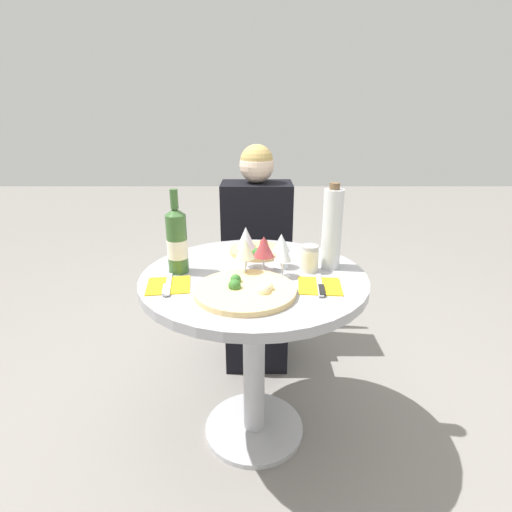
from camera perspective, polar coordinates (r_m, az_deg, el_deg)
The scene contains 16 objects.
ground_plane at distance 1.94m, azimuth -0.38°, elevation -23.53°, with size 12.00×12.00×0.00m, color gray.
dining_table at distance 1.59m, azimuth -0.43°, elevation -7.96°, with size 0.86×0.86×0.75m.
chair_behind_diner at distance 2.40m, azimuth -0.04°, elevation -1.82°, with size 0.42×0.42×0.91m.
seated_diner at distance 2.23m, azimuth -0.04°, elevation -1.44°, with size 0.38×0.48×1.17m.
pizza_large at distance 1.36m, azimuth -1.61°, elevation -4.92°, with size 0.35×0.35×0.05m.
pizza_small_far at distance 1.73m, azimuth -0.00°, elevation 0.81°, with size 0.23×0.23×0.05m.
wine_bottle at distance 1.53m, azimuth -11.35°, elevation 2.09°, with size 0.08×0.08×0.32m.
tall_carafe at distance 1.56m, azimuth 10.65°, elevation 3.87°, with size 0.08×0.08×0.33m.
sugar_shaker at distance 1.54m, azimuth 7.52°, elevation -0.36°, with size 0.07×0.07×0.10m.
wine_glass_back_right at distance 1.56m, azimuth 3.50°, elevation 1.81°, with size 0.07×0.07×0.14m.
wine_glass_center at distance 1.51m, azimuth 1.00°, elevation 1.30°, with size 0.08×0.08×0.14m.
wine_glass_front_left at distance 1.46m, azimuth -1.67°, elevation 0.94°, with size 0.07×0.07×0.15m.
wine_glass_back_left at distance 1.55m, azimuth -1.59°, elevation 2.56°, with size 0.07×0.07×0.16m.
wine_glass_front_right at distance 1.47m, azimuth 3.72°, elevation 0.49°, with size 0.07×0.07×0.13m.
place_setting_left at distance 1.45m, azimuth -12.54°, elevation -4.13°, with size 0.17×0.19×0.01m.
place_setting_right at distance 1.43m, azimuth 8.98°, elevation -4.25°, with size 0.16×0.19×0.01m.
Camera 1 is at (0.01, -1.40, 1.34)m, focal length 28.00 mm.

